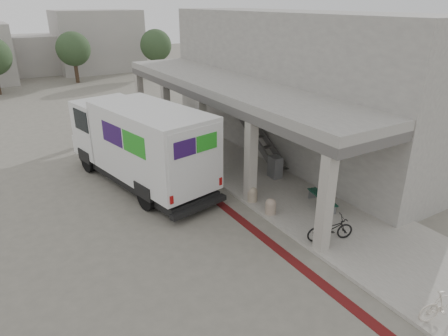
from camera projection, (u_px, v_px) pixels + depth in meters
ground at (210, 221)px, 14.62m from camera, size 120.00×120.00×0.00m
bike_lane_stripe at (208, 194)px, 16.67m from camera, size 0.35×40.00×0.01m
sidewalk at (294, 194)px, 16.51m from camera, size 4.40×28.00×0.12m
transit_building at (283, 88)px, 20.11m from camera, size 7.60×17.00×7.00m
distant_backdrop at (12, 51)px, 40.47m from camera, size 28.00×10.00×6.50m
tree_mid at (73, 49)px, 37.97m from camera, size 3.20×3.20×4.80m
tree_right at (156, 45)px, 41.01m from camera, size 3.20×3.20×4.80m
fedex_truck at (139, 142)px, 16.93m from camera, size 4.07×8.66×3.56m
bench at (322, 199)px, 15.34m from camera, size 0.76×1.72×0.40m
bollard_near at (271, 206)px, 14.79m from camera, size 0.40×0.40×0.61m
bollard_far at (252, 194)px, 15.72m from camera, size 0.40×0.40×0.59m
utility_cabinet at (275, 167)px, 17.78m from camera, size 0.49×0.62×0.98m
bicycle_black at (330, 229)px, 13.10m from camera, size 1.69×1.05×0.84m
bicycle_cream at (446, 305)px, 9.79m from camera, size 1.56×0.86×0.90m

